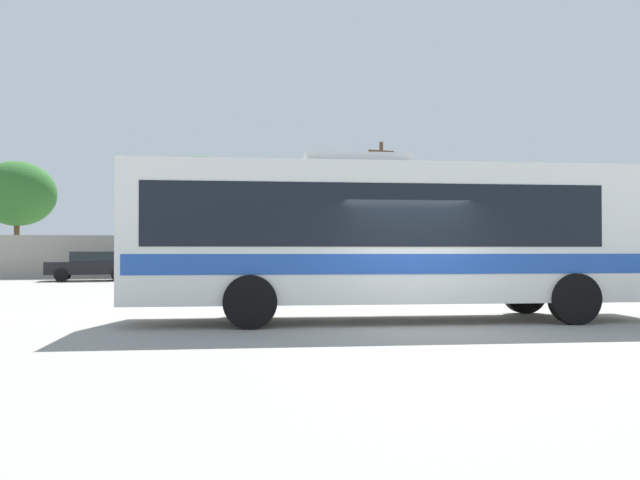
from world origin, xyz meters
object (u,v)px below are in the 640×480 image
object	(u,v)px
parked_car_leftmost_black	(92,265)
roadside_tree_left	(17,194)
utility_pole_near	(381,205)
roadside_tree_midleft	(200,189)
parked_car_second_black	(207,264)
coach_bus_white_blue	(387,233)

from	to	relation	value
parked_car_leftmost_black	roadside_tree_left	bearing A→B (deg)	122.26
utility_pole_near	roadside_tree_midleft	xyz separation A→B (m)	(-11.58, -0.38, 0.77)
parked_car_second_black	utility_pole_near	xyz separation A→B (m)	(11.53, 7.40, 3.64)
parked_car_second_black	roadside_tree_midleft	xyz separation A→B (m)	(-0.05, 7.02, 4.42)
parked_car_leftmost_black	coach_bus_white_blue	bearing A→B (deg)	-68.31
parked_car_leftmost_black	roadside_tree_midleft	distance (m)	9.80
roadside_tree_left	roadside_tree_midleft	distance (m)	10.78
coach_bus_white_blue	roadside_tree_left	size ratio (longest dim) A/B	1.69
parked_car_second_black	utility_pole_near	bearing A→B (deg)	32.70
parked_car_leftmost_black	roadside_tree_left	xyz separation A→B (m)	(-5.19, 8.22, 4.08)
roadside_tree_midleft	parked_car_leftmost_black	bearing A→B (deg)	-128.93
parked_car_second_black	coach_bus_white_blue	bearing A→B (deg)	-82.24
parked_car_leftmost_black	roadside_tree_midleft	xyz separation A→B (m)	(5.49, 6.80, 4.45)
coach_bus_white_blue	parked_car_second_black	size ratio (longest dim) A/B	2.48
parked_car_leftmost_black	parked_car_second_black	xyz separation A→B (m)	(5.54, -0.22, 0.03)
coach_bus_white_blue	roadside_tree_left	xyz separation A→B (m)	(-13.56, 29.29, 2.96)
roadside_tree_left	parked_car_leftmost_black	bearing A→B (deg)	-57.74
roadside_tree_left	roadside_tree_midleft	bearing A→B (deg)	-7.57
parked_car_second_black	roadside_tree_midleft	distance (m)	8.29
roadside_tree_midleft	parked_car_second_black	bearing A→B (deg)	-89.62
parked_car_second_black	roadside_tree_left	world-z (taller)	roadside_tree_left
coach_bus_white_blue	parked_car_leftmost_black	bearing A→B (deg)	111.69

